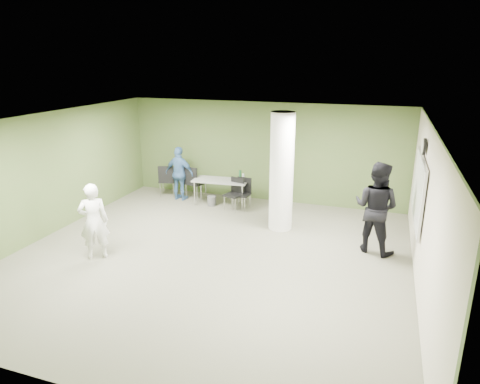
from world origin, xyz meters
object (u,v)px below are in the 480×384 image
at_px(folding_table, 222,181).
at_px(woman_white, 94,221).
at_px(man_black, 376,208).
at_px(chair_back_left, 167,178).
at_px(man_blue, 180,174).

height_order(folding_table, woman_white, woman_white).
distance_m(woman_white, man_black, 5.80).
bearing_deg(chair_back_left, woman_white, 81.06).
distance_m(man_black, man_blue, 5.73).
bearing_deg(woman_white, man_blue, -123.27).
bearing_deg(man_black, chair_back_left, 3.15).
bearing_deg(woman_white, chair_back_left, -116.40).
bearing_deg(folding_table, chair_back_left, 170.01).
distance_m(chair_back_left, woman_white, 4.19).
height_order(woman_white, man_blue, woman_white).
distance_m(chair_back_left, man_blue, 0.57).
distance_m(chair_back_left, man_black, 6.27).
bearing_deg(man_black, man_blue, 3.05).
bearing_deg(woman_white, man_black, 167.93).
height_order(chair_back_left, woman_white, woman_white).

